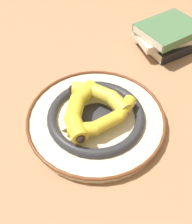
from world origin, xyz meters
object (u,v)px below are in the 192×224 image
(decorative_bowl, at_px, (96,118))
(banana_b, at_px, (102,96))
(banana_c, at_px, (79,108))
(book_stack, at_px, (168,36))
(banana_a, at_px, (104,121))

(decorative_bowl, relative_size, banana_b, 2.04)
(banana_b, xyz_separation_m, banana_c, (-0.05, 0.05, 0.00))
(banana_b, height_order, book_stack, book_stack)
(book_stack, bearing_deg, banana_c, 23.51)
(banana_b, distance_m, banana_c, 0.07)
(decorative_bowl, xyz_separation_m, book_stack, (0.35, -0.19, 0.03))
(banana_a, bearing_deg, banana_c, 116.43)
(banana_b, height_order, banana_c, banana_c)
(banana_b, bearing_deg, decorative_bowl, 97.43)
(banana_a, height_order, banana_b, banana_b)
(decorative_bowl, relative_size, book_stack, 1.50)
(banana_b, relative_size, book_stack, 0.74)
(banana_c, bearing_deg, banana_b, 134.29)
(decorative_bowl, height_order, banana_a, banana_a)
(banana_a, distance_m, banana_b, 0.08)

